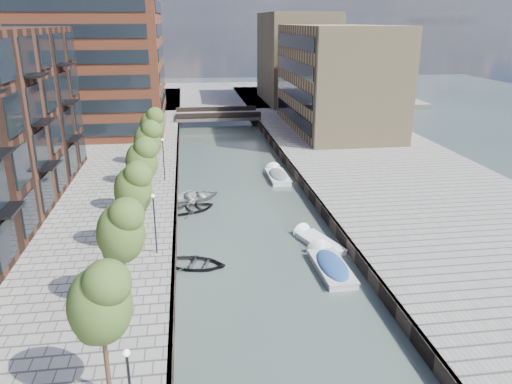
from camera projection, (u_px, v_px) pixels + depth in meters
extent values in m
plane|color=#38473F|center=(239.00, 187.00, 49.21)|extent=(300.00, 300.00, 0.00)
cube|color=gray|center=(394.00, 175.00, 51.14)|extent=(20.00, 140.00, 1.00)
cube|color=#332823|center=(177.00, 185.00, 48.25)|extent=(0.25, 140.00, 1.00)
cube|color=#332823|center=(300.00, 180.00, 49.85)|extent=(0.25, 140.00, 1.00)
cube|color=gray|center=(209.00, 96.00, 105.24)|extent=(80.00, 40.00, 1.00)
cube|color=brown|center=(88.00, 17.00, 65.20)|extent=(18.00, 18.00, 30.00)
cube|color=#99845E|center=(336.00, 78.00, 69.31)|extent=(12.00, 25.00, 14.00)
cube|color=#99845E|center=(296.00, 58.00, 93.34)|extent=(12.00, 20.00, 16.00)
cube|color=gray|center=(218.00, 116.00, 78.76)|extent=(13.00, 6.00, 0.60)
cube|color=#332823|center=(219.00, 115.00, 75.94)|extent=(13.00, 0.40, 0.80)
cube|color=#332823|center=(216.00, 109.00, 81.19)|extent=(13.00, 0.40, 0.80)
cylinder|color=#382619|center=(106.00, 359.00, 20.09)|extent=(0.20, 0.20, 3.20)
ellipsoid|color=#3B5B22|center=(99.00, 300.00, 19.20)|extent=(2.50, 2.50, 3.25)
cylinder|color=#382619|center=(125.00, 276.00, 26.65)|extent=(0.20, 0.20, 3.20)
ellipsoid|color=#3B5B22|center=(121.00, 229.00, 25.76)|extent=(2.50, 2.50, 3.25)
cylinder|color=#382619|center=(136.00, 226.00, 33.20)|extent=(0.20, 0.20, 3.20)
ellipsoid|color=#3B5B22|center=(133.00, 187.00, 32.32)|extent=(2.50, 2.50, 3.25)
cylinder|color=#382619|center=(144.00, 192.00, 39.76)|extent=(0.20, 0.20, 3.20)
ellipsoid|color=#3B5B22|center=(141.00, 159.00, 38.87)|extent=(2.50, 2.50, 3.25)
cylinder|color=#382619|center=(149.00, 168.00, 46.31)|extent=(0.20, 0.20, 3.20)
ellipsoid|color=#3B5B22|center=(147.00, 139.00, 45.43)|extent=(2.50, 2.50, 3.25)
cylinder|color=#382619|center=(153.00, 150.00, 52.87)|extent=(0.20, 0.20, 3.20)
ellipsoid|color=#3B5B22|center=(152.00, 124.00, 51.99)|extent=(2.50, 2.50, 3.25)
sphere|color=#FFF2CC|center=(126.00, 353.00, 16.67)|extent=(0.24, 0.24, 0.24)
cylinder|color=black|center=(155.00, 225.00, 32.31)|extent=(0.10, 0.10, 4.00)
sphere|color=#FFF2CC|center=(153.00, 196.00, 31.66)|extent=(0.24, 0.24, 0.24)
cylinder|color=black|center=(164.00, 160.00, 47.29)|extent=(0.10, 0.10, 4.00)
sphere|color=#FFF2CC|center=(162.00, 140.00, 46.64)|extent=(0.24, 0.24, 0.24)
imported|color=#252427|center=(196.00, 266.00, 33.26)|extent=(4.85, 4.08, 0.86)
imported|color=#AFAEAC|center=(193.00, 200.00, 45.55)|extent=(6.14, 5.39, 1.06)
imported|color=#222325|center=(193.00, 211.00, 43.01)|extent=(5.07, 4.46, 0.87)
cube|color=white|center=(320.00, 245.00, 36.30)|extent=(2.87, 4.50, 0.60)
cube|color=white|center=(320.00, 241.00, 36.20)|extent=(2.97, 4.61, 0.09)
cone|color=white|center=(305.00, 234.00, 38.06)|extent=(1.75, 1.30, 1.56)
cube|color=silver|center=(332.00, 271.00, 32.53)|extent=(1.98, 5.06, 0.71)
cube|color=silver|center=(332.00, 266.00, 32.41)|extent=(2.07, 5.17, 0.11)
cone|color=silver|center=(321.00, 254.00, 34.85)|extent=(1.88, 1.03, 1.85)
ellipsoid|color=navy|center=(332.00, 265.00, 32.39)|extent=(1.86, 4.62, 0.61)
cube|color=white|center=(278.00, 179.00, 51.62)|extent=(1.86, 4.97, 0.70)
cube|color=white|center=(278.00, 175.00, 51.49)|extent=(1.95, 5.08, 0.11)
cone|color=white|center=(274.00, 171.00, 53.92)|extent=(1.84, 0.98, 1.83)
ellipsoid|color=slate|center=(278.00, 175.00, 51.48)|extent=(1.75, 4.54, 0.60)
imported|color=#AAACAE|center=(303.00, 123.00, 71.70)|extent=(2.39, 4.23, 1.36)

